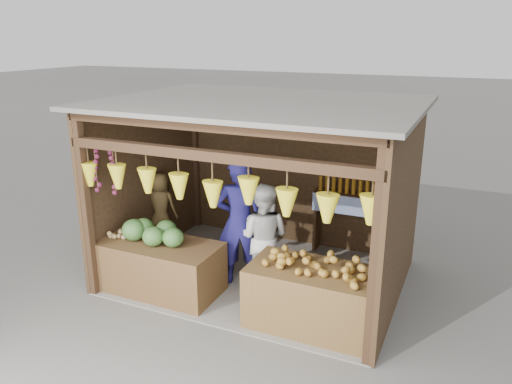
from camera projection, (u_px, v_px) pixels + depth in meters
ground at (260, 276)px, 7.59m from camera, size 80.00×80.00×0.00m
stall_structure at (257, 171)px, 7.06m from camera, size 4.30×3.30×2.66m
back_shelf at (352, 206)px, 8.03m from camera, size 1.25×0.32×1.32m
counter_left at (159, 267)px, 7.07m from camera, size 1.75×0.85×0.74m
counter_right at (313, 298)px, 6.18m from camera, size 1.60×0.85×0.79m
stool at (163, 245)px, 8.38m from camera, size 0.29×0.29×0.27m
man_standing at (240, 223)px, 7.12m from camera, size 0.81×0.68×1.90m
woman_standing at (263, 237)px, 7.05m from camera, size 0.78×0.62×1.57m
vendor_seated at (161, 206)px, 8.17m from camera, size 0.57×0.40×1.12m
melon_pile at (156, 231)px, 6.95m from camera, size 1.00×0.50×0.32m
tanfruit_pile at (121, 232)px, 7.18m from camera, size 0.34×0.40×0.13m
mango_pile at (314, 262)px, 6.00m from camera, size 1.40×0.64×0.22m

